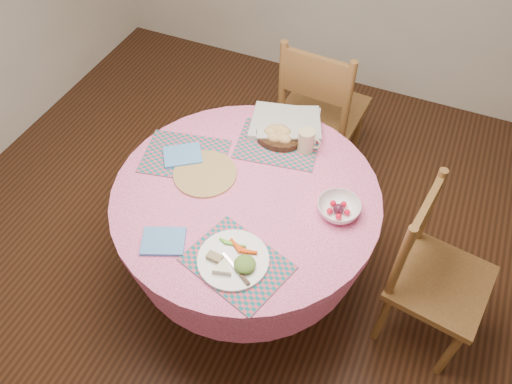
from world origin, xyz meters
TOP-DOWN VIEW (x-y plane):
  - ground at (0.00, 0.00)m, footprint 4.00×4.00m
  - dining_table at (0.00, 0.00)m, footprint 1.24×1.24m
  - chair_right at (0.89, 0.10)m, footprint 0.48×0.50m
  - chair_back at (0.06, 0.95)m, footprint 0.50×0.48m
  - placemat_front at (0.12, -0.36)m, footprint 0.47×0.41m
  - placemat_left at (-0.37, 0.10)m, footprint 0.45×0.38m
  - placemat_back at (0.02, 0.35)m, footprint 0.44×0.36m
  - wicker_trivet at (-0.22, 0.03)m, footprint 0.30×0.30m
  - napkin_near at (-0.21, -0.39)m, footprint 0.22×0.20m
  - napkin_far at (-0.38, 0.09)m, footprint 0.23×0.22m
  - dinner_plate at (0.11, -0.36)m, footprint 0.29×0.29m
  - bread_bowl at (0.01, 0.38)m, footprint 0.23×0.23m
  - latte_mug at (0.16, 0.37)m, footprint 0.12×0.08m
  - fruit_bowl at (0.42, 0.06)m, footprint 0.24×0.24m
  - newspaper_stack at (0.00, 0.48)m, footprint 0.41×0.35m

SIDE VIEW (x-z plane):
  - ground at x=0.00m, z-range 0.00..0.00m
  - chair_right at x=0.89m, z-range 0.02..0.97m
  - chair_back at x=0.06m, z-range 0.02..1.04m
  - dining_table at x=0.00m, z-range 0.18..0.93m
  - placemat_front at x=0.12m, z-range 0.75..0.76m
  - placemat_left at x=-0.37m, z-range 0.75..0.76m
  - placemat_back at x=0.02m, z-range 0.75..0.76m
  - wicker_trivet at x=-0.22m, z-range 0.75..0.76m
  - napkin_near at x=-0.21m, z-range 0.75..0.76m
  - napkin_far at x=-0.38m, z-range 0.76..0.77m
  - dinner_plate at x=0.11m, z-range 0.74..0.80m
  - newspaper_stack at x=0.00m, z-range 0.76..0.80m
  - fruit_bowl at x=0.42m, z-range 0.75..0.81m
  - bread_bowl at x=0.01m, z-range 0.75..0.83m
  - latte_mug at x=0.16m, z-range 0.76..0.88m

